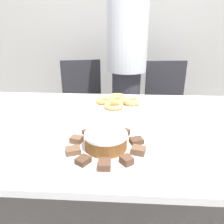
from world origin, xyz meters
TOP-DOWN VIEW (x-y plane):
  - wall_back at (0.00, 1.62)m, footprint 8.00×0.05m
  - table at (0.00, 0.00)m, footprint 1.98×1.03m
  - person_standing at (0.04, 0.97)m, footprint 0.36×0.36m
  - office_chair_left at (-0.38, 0.99)m, footprint 0.52×0.52m
  - office_chair_right at (0.45, 0.99)m, footprint 0.49×0.49m
  - plate_cake at (-0.04, -0.26)m, footprint 0.37×0.37m
  - plate_donuts at (-0.03, 0.28)m, footprint 0.34×0.34m
  - frosted_cake at (-0.04, -0.26)m, footprint 0.18×0.18m
  - lamington_0 at (-0.04, -0.39)m, footprint 0.05×0.05m
  - lamington_1 at (0.04, -0.36)m, footprint 0.06×0.06m
  - lamington_2 at (0.09, -0.30)m, footprint 0.06×0.06m
  - lamington_3 at (0.08, -0.21)m, footprint 0.07×0.06m
  - lamington_4 at (0.03, -0.15)m, footprint 0.06×0.06m
  - lamington_5 at (-0.05, -0.12)m, footprint 0.04×0.05m
  - lamington_6 at (-0.13, -0.15)m, footprint 0.08×0.08m
  - lamington_7 at (-0.17, -0.22)m, footprint 0.06×0.05m
  - lamington_8 at (-0.17, -0.31)m, footprint 0.07×0.07m
  - lamington_9 at (-0.12, -0.37)m, footprint 0.06×0.06m
  - donut_0 at (-0.03, 0.28)m, footprint 0.12×0.12m
  - donut_1 at (-0.10, 0.29)m, footprint 0.10×0.10m
  - donut_2 at (-0.03, 0.20)m, footprint 0.12×0.12m
  - donut_3 at (0.08, 0.29)m, footprint 0.12×0.12m
  - donut_4 at (-0.02, 0.37)m, footprint 0.12×0.12m
  - napkin at (0.45, -0.12)m, footprint 0.18×0.16m

SIDE VIEW (x-z plane):
  - office_chair_left at x=-0.38m, z-range -0.02..0.90m
  - office_chair_right at x=0.45m, z-range -0.02..0.90m
  - table at x=0.00m, z-range 0.31..1.07m
  - napkin at x=0.45m, z-range 0.76..0.77m
  - plate_cake at x=-0.04m, z-range 0.76..0.77m
  - plate_donuts at x=-0.03m, z-range 0.76..0.77m
  - lamington_3 at x=0.08m, z-range 0.77..0.79m
  - lamington_6 at x=-0.13m, z-range 0.77..0.79m
  - lamington_8 at x=-0.17m, z-range 0.77..0.79m
  - lamington_9 at x=-0.12m, z-range 0.77..0.79m
  - lamington_0 at x=-0.04m, z-range 0.77..0.80m
  - lamington_7 at x=-0.17m, z-range 0.77..0.80m
  - lamington_5 at x=-0.05m, z-range 0.77..0.80m
  - lamington_4 at x=0.03m, z-range 0.77..0.80m
  - lamington_2 at x=0.09m, z-range 0.77..0.80m
  - lamington_1 at x=0.04m, z-range 0.77..0.80m
  - donut_2 at x=-0.03m, z-range 0.77..0.80m
  - donut_1 at x=-0.10m, z-range 0.77..0.80m
  - donut_4 at x=-0.02m, z-range 0.77..0.80m
  - donut_3 at x=0.08m, z-range 0.77..0.81m
  - donut_0 at x=-0.03m, z-range 0.77..0.81m
  - frosted_cake at x=-0.04m, z-range 0.77..0.84m
  - person_standing at x=0.04m, z-range 0.05..1.76m
  - wall_back at x=0.00m, z-range 0.00..2.60m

